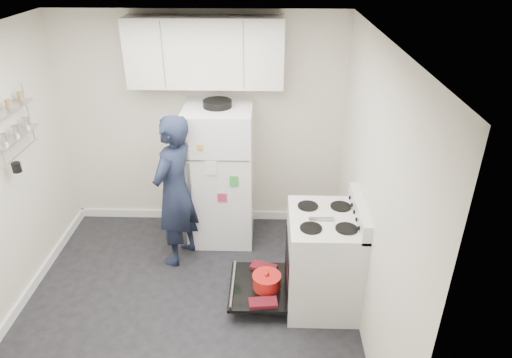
{
  "coord_description": "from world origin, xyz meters",
  "views": [
    {
      "loc": [
        0.75,
        -3.26,
        3.14
      ],
      "look_at": [
        0.64,
        0.67,
        1.05
      ],
      "focal_mm": 32.0,
      "sensor_mm": 36.0,
      "label": 1
    }
  ],
  "objects_px": {
    "person": "(175,192)",
    "refrigerator": "(220,174)",
    "electric_range": "(321,261)",
    "open_oven_door": "(262,284)"
  },
  "relations": [
    {
      "from": "person",
      "to": "refrigerator",
      "type": "bearing_deg",
      "value": 160.9
    },
    {
      "from": "electric_range",
      "to": "person",
      "type": "distance_m",
      "value": 1.63
    },
    {
      "from": "electric_range",
      "to": "refrigerator",
      "type": "bearing_deg",
      "value": 133.41
    },
    {
      "from": "open_oven_door",
      "to": "person",
      "type": "bearing_deg",
      "value": 144.56
    },
    {
      "from": "open_oven_door",
      "to": "electric_range",
      "type": "bearing_deg",
      "value": 1.04
    },
    {
      "from": "refrigerator",
      "to": "open_oven_door",
      "type": "bearing_deg",
      "value": -66.43
    },
    {
      "from": "open_oven_door",
      "to": "refrigerator",
      "type": "height_order",
      "value": "refrigerator"
    },
    {
      "from": "electric_range",
      "to": "person",
      "type": "height_order",
      "value": "person"
    },
    {
      "from": "electric_range",
      "to": "refrigerator",
      "type": "height_order",
      "value": "refrigerator"
    },
    {
      "from": "refrigerator",
      "to": "person",
      "type": "height_order",
      "value": "person"
    }
  ]
}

